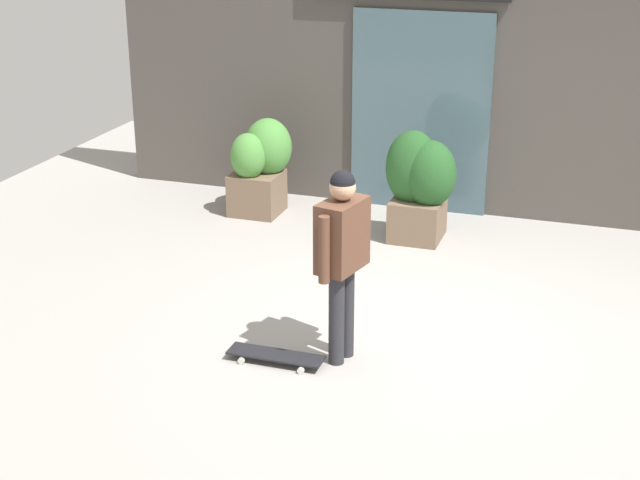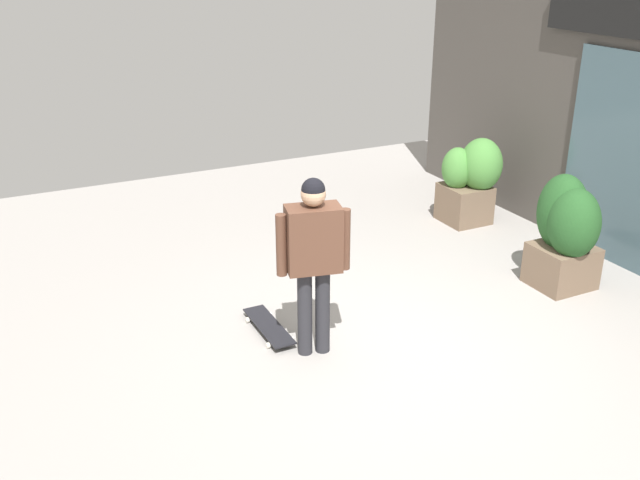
{
  "view_description": "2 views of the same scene",
  "coord_description": "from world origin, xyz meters",
  "px_view_note": "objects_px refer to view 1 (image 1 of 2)",
  "views": [
    {
      "loc": [
        1.72,
        -7.4,
        3.76
      ],
      "look_at": [
        -0.58,
        -0.52,
        0.96
      ],
      "focal_mm": 53.22,
      "sensor_mm": 36.0,
      "label": 1
    },
    {
      "loc": [
        4.61,
        -3.08,
        3.41
      ],
      "look_at": [
        -0.58,
        -0.52,
        0.96
      ],
      "focal_mm": 39.76,
      "sensor_mm": 36.0,
      "label": 2
    }
  ],
  "objects_px": {
    "skateboarder": "(342,247)",
    "planter_box_right": "(420,184)",
    "skateboard": "(276,355)",
    "planter_box_left": "(260,165)"
  },
  "relations": [
    {
      "from": "skateboarder",
      "to": "planter_box_right",
      "type": "xyz_separation_m",
      "value": [
        -0.02,
        2.91,
        -0.36
      ]
    },
    {
      "from": "skateboard",
      "to": "planter_box_right",
      "type": "height_order",
      "value": "planter_box_right"
    },
    {
      "from": "skateboard",
      "to": "planter_box_right",
      "type": "bearing_deg",
      "value": -98.75
    },
    {
      "from": "skateboard",
      "to": "planter_box_left",
      "type": "height_order",
      "value": "planter_box_left"
    },
    {
      "from": "planter_box_left",
      "to": "planter_box_right",
      "type": "relative_size",
      "value": 0.92
    },
    {
      "from": "skateboard",
      "to": "planter_box_right",
      "type": "distance_m",
      "value": 3.24
    },
    {
      "from": "skateboarder",
      "to": "skateboard",
      "type": "bearing_deg",
      "value": 38.45
    },
    {
      "from": "skateboarder",
      "to": "planter_box_right",
      "type": "distance_m",
      "value": 2.93
    },
    {
      "from": "planter_box_left",
      "to": "skateboarder",
      "type": "bearing_deg",
      "value": -58.14
    },
    {
      "from": "skateboarder",
      "to": "skateboard",
      "type": "xyz_separation_m",
      "value": [
        -0.49,
        -0.23,
        -0.94
      ]
    }
  ]
}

